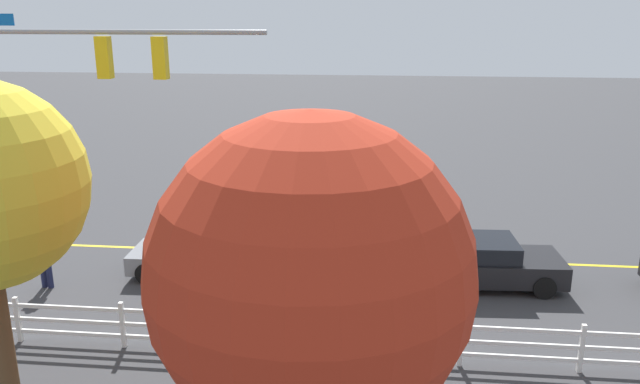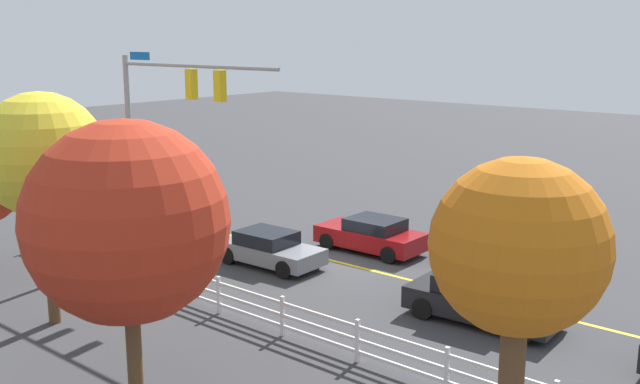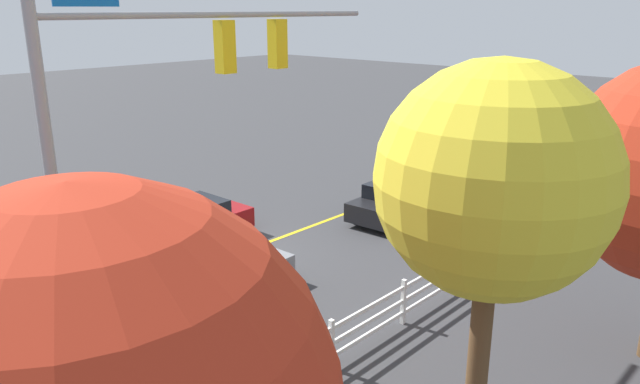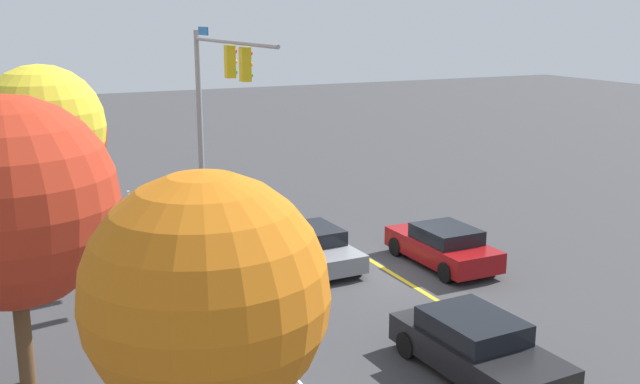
{
  "view_description": "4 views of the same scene",
  "coord_description": "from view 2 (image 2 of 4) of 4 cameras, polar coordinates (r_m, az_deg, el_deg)",
  "views": [
    {
      "loc": [
        -3.77,
        18.92,
        7.64
      ],
      "look_at": [
        -2.11,
        2.85,
        2.97
      ],
      "focal_mm": 35.09,
      "sensor_mm": 36.0,
      "label": 1
    },
    {
      "loc": [
        -16.11,
        20.2,
        8.17
      ],
      "look_at": [
        -1.26,
        2.59,
        3.24
      ],
      "focal_mm": 41.23,
      "sensor_mm": 36.0,
      "label": 2
    },
    {
      "loc": [
        10.53,
        13.59,
        7.3
      ],
      "look_at": [
        -0.82,
        3.17,
        2.58
      ],
      "focal_mm": 33.87,
      "sensor_mm": 36.0,
      "label": 3
    },
    {
      "loc": [
        -19.11,
        11.51,
        8.0
      ],
      "look_at": [
        -1.19,
        3.06,
        3.22
      ],
      "focal_mm": 41.4,
      "sensor_mm": 36.0,
      "label": 4
    }
  ],
  "objects": [
    {
      "name": "tree_0",
      "position": [
        21.76,
        -20.77,
        2.67
      ],
      "size": [
        3.49,
        3.49,
        6.68
      ],
      "color": "brown",
      "rests_on": "ground_plane"
    },
    {
      "name": "lane_center_stripe",
      "position": [
        24.92,
        8.77,
        -7.2
      ],
      "size": [
        28.0,
        0.16,
        0.01
      ],
      "primitive_type": "cube",
      "color": "gold",
      "rests_on": "ground_plane"
    },
    {
      "name": "car_2",
      "position": [
        26.64,
        -3.93,
        -4.41
      ],
      "size": [
        4.01,
        1.95,
        1.26
      ],
      "rotation": [
        0.0,
        0.0,
        3.18
      ],
      "color": "slate",
      "rests_on": "ground_plane"
    },
    {
      "name": "white_rail_fence",
      "position": [
        20.57,
        -2.92,
        -9.53
      ],
      "size": [
        26.1,
        0.1,
        1.15
      ],
      "color": "white",
      "rests_on": "ground_plane"
    },
    {
      "name": "car_1",
      "position": [
        28.34,
        4.0,
        -3.33
      ],
      "size": [
        4.26,
        1.99,
        1.33
      ],
      "rotation": [
        0.0,
        0.0,
        6.3
      ],
      "color": "maroon",
      "rests_on": "ground_plane"
    },
    {
      "name": "pedestrian",
      "position": [
        28.56,
        -11.71,
        -2.88
      ],
      "size": [
        0.43,
        0.31,
        1.69
      ],
      "rotation": [
        0.0,
        0.0,
        4.59
      ],
      "color": "#191E3F",
      "rests_on": "ground_plane"
    },
    {
      "name": "car_3",
      "position": [
        22.03,
        12.48,
        -8.11
      ],
      "size": [
        4.51,
        2.18,
        1.37
      ],
      "rotation": [
        0.0,
        0.0,
        3.19
      ],
      "color": "black",
      "rests_on": "ground_plane"
    },
    {
      "name": "signal_assembly",
      "position": [
        26.25,
        -11.96,
        5.62
      ],
      "size": [
        7.71,
        0.38,
        7.6
      ],
      "color": "gray",
      "rests_on": "ground_plane"
    },
    {
      "name": "ground_plane",
      "position": [
        27.09,
        1.51,
        -5.48
      ],
      "size": [
        120.0,
        120.0,
        0.0
      ],
      "primitive_type": "plane",
      "color": "#38383A"
    },
    {
      "name": "tree_2",
      "position": [
        12.52,
        15.17,
        -4.44
      ],
      "size": [
        2.98,
        2.98,
        6.27
      ],
      "color": "brown",
      "rests_on": "ground_plane"
    },
    {
      "name": "tree_3",
      "position": [
        16.64,
        -14.76,
        -2.29
      ],
      "size": [
        4.55,
        4.55,
        6.44
      ],
      "color": "brown",
      "rests_on": "ground_plane"
    }
  ]
}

